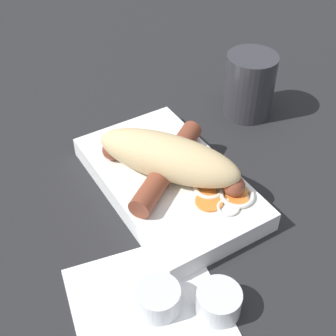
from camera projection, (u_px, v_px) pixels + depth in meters
name	position (u px, v px, depth m)	size (l,w,h in m)	color
ground_plane	(168.00, 189.00, 0.64)	(3.00, 3.00, 0.00)	#232326
food_tray	(168.00, 181.00, 0.63)	(0.27, 0.16, 0.03)	white
bread_roll	(166.00, 156.00, 0.60)	(0.20, 0.16, 0.06)	#DBBC84
sausage	(171.00, 167.00, 0.61)	(0.17, 0.16, 0.03)	brown
pickled_veggies	(224.00, 195.00, 0.59)	(0.07, 0.08, 0.01)	orange
napkin	(148.00, 307.00, 0.50)	(0.19, 0.19, 0.00)	white
condiment_cup_near	(158.00, 300.00, 0.50)	(0.05, 0.05, 0.03)	silver
condiment_cup_far	(218.00, 303.00, 0.49)	(0.05, 0.05, 0.03)	silver
drink_glass	(249.00, 85.00, 0.74)	(0.08, 0.08, 0.10)	#333338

